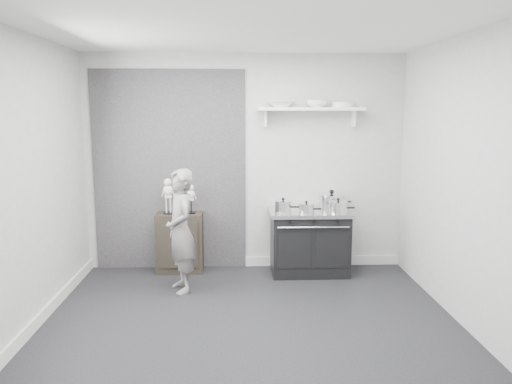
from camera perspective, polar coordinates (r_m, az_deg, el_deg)
ground at (r=4.90m, az=-0.74°, el=-14.83°), size 4.00×4.00×0.00m
room_shell at (r=4.63m, az=-1.94°, el=4.79°), size 4.02×3.62×2.71m
wall_shelf at (r=6.21m, az=6.26°, el=9.32°), size 1.30×0.26×0.24m
stove at (r=6.22m, az=6.13°, el=-5.67°), size 0.99×0.62×0.79m
side_cabinet at (r=6.33m, az=-8.69°, el=-5.72°), size 0.57×0.33×0.74m
child at (r=5.58m, az=-8.58°, el=-4.42°), size 0.49×0.59×1.38m
pot_front_left at (r=5.98m, az=3.11°, el=-1.65°), size 0.29×0.20×0.18m
pot_back_right at (r=6.29m, az=8.62°, el=-1.03°), size 0.41×0.33×0.24m
pot_front_right at (r=6.01m, az=9.37°, el=-1.72°), size 0.31×0.22×0.19m
pot_front_center at (r=5.96m, az=5.78°, el=-1.86°), size 0.28×0.19×0.15m
skeleton_full at (r=6.22m, az=-10.02°, el=-0.15°), size 0.14×0.09×0.51m
skeleton_torso at (r=6.19m, az=-7.44°, el=-0.56°), size 0.12×0.07×0.41m
bowl_large at (r=6.16m, az=2.87°, el=10.04°), size 0.33×0.33×0.08m
bowl_small at (r=6.22m, az=6.98°, el=9.98°), size 0.26×0.26×0.08m
plate_stack at (r=6.28m, az=9.88°, el=9.80°), size 0.27×0.27×0.06m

